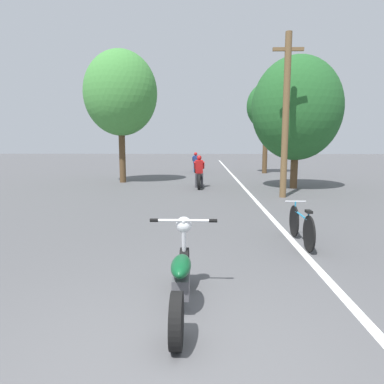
{
  "coord_description": "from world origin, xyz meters",
  "views": [
    {
      "loc": [
        0.25,
        -2.91,
        2.04
      ],
      "look_at": [
        -0.0,
        5.0,
        0.9
      ],
      "focal_mm": 32.0,
      "sensor_mm": 36.0,
      "label": 1
    }
  ],
  "objects_px": {
    "roadside_tree_right_far": "(266,107)",
    "motorcycle_rider_far": "(196,164)",
    "utility_pole": "(286,115)",
    "motorcycle_rider_lead": "(199,176)",
    "roadside_tree_right_near": "(297,109)",
    "roadside_tree_left": "(121,93)",
    "bicycle_parked": "(301,226)",
    "motorcycle_foreground": "(181,277)"
  },
  "relations": [
    {
      "from": "roadside_tree_right_far",
      "to": "utility_pole",
      "type": "bearing_deg",
      "value": -96.29
    },
    {
      "from": "roadside_tree_left",
      "to": "motorcycle_foreground",
      "type": "bearing_deg",
      "value": -74.0
    },
    {
      "from": "roadside_tree_right_far",
      "to": "motorcycle_rider_lead",
      "type": "relative_size",
      "value": 2.91
    },
    {
      "from": "motorcycle_rider_lead",
      "to": "motorcycle_rider_far",
      "type": "bearing_deg",
      "value": 92.31
    },
    {
      "from": "utility_pole",
      "to": "bicycle_parked",
      "type": "distance_m",
      "value": 6.67
    },
    {
      "from": "roadside_tree_left",
      "to": "bicycle_parked",
      "type": "distance_m",
      "value": 13.02
    },
    {
      "from": "roadside_tree_right_far",
      "to": "roadside_tree_left",
      "type": "height_order",
      "value": "roadside_tree_left"
    },
    {
      "from": "roadside_tree_left",
      "to": "motorcycle_rider_lead",
      "type": "xyz_separation_m",
      "value": [
        3.98,
        -1.97,
        -3.94
      ]
    },
    {
      "from": "utility_pole",
      "to": "motorcycle_rider_lead",
      "type": "distance_m",
      "value": 4.89
    },
    {
      "from": "roadside_tree_right_far",
      "to": "motorcycle_rider_lead",
      "type": "height_order",
      "value": "roadside_tree_right_far"
    },
    {
      "from": "roadside_tree_right_near",
      "to": "bicycle_parked",
      "type": "relative_size",
      "value": 3.3
    },
    {
      "from": "roadside_tree_right_near",
      "to": "roadside_tree_left",
      "type": "relative_size",
      "value": 0.87
    },
    {
      "from": "roadside_tree_right_far",
      "to": "roadside_tree_left",
      "type": "bearing_deg",
      "value": -145.85
    },
    {
      "from": "roadside_tree_left",
      "to": "motorcycle_rider_far",
      "type": "bearing_deg",
      "value": 60.3
    },
    {
      "from": "motorcycle_rider_far",
      "to": "roadside_tree_left",
      "type": "bearing_deg",
      "value": -119.7
    },
    {
      "from": "motorcycle_rider_lead",
      "to": "motorcycle_rider_far",
      "type": "distance_m",
      "value": 8.37
    },
    {
      "from": "roadside_tree_right_near",
      "to": "motorcycle_foreground",
      "type": "xyz_separation_m",
      "value": [
        -4.35,
        -11.49,
        -3.09
      ]
    },
    {
      "from": "roadside_tree_right_near",
      "to": "roadside_tree_right_far",
      "type": "relative_size",
      "value": 0.98
    },
    {
      "from": "motorcycle_rider_lead",
      "to": "bicycle_parked",
      "type": "xyz_separation_m",
      "value": [
        2.17,
        -8.74,
        -0.18
      ]
    },
    {
      "from": "motorcycle_foreground",
      "to": "bicycle_parked",
      "type": "bearing_deg",
      "value": 51.83
    },
    {
      "from": "roadside_tree_right_far",
      "to": "roadside_tree_left",
      "type": "distance_m",
      "value": 10.04
    },
    {
      "from": "bicycle_parked",
      "to": "roadside_tree_right_near",
      "type": "bearing_deg",
      "value": 76.36
    },
    {
      "from": "roadside_tree_right_far",
      "to": "motorcycle_rider_far",
      "type": "relative_size",
      "value": 2.95
    },
    {
      "from": "roadside_tree_right_near",
      "to": "roadside_tree_left",
      "type": "bearing_deg",
      "value": 165.73
    },
    {
      "from": "motorcycle_rider_lead",
      "to": "roadside_tree_right_near",
      "type": "bearing_deg",
      "value": -1.72
    },
    {
      "from": "motorcycle_rider_lead",
      "to": "bicycle_parked",
      "type": "bearing_deg",
      "value": -76.05
    },
    {
      "from": "roadside_tree_right_far",
      "to": "bicycle_parked",
      "type": "distance_m",
      "value": 16.97
    },
    {
      "from": "motorcycle_rider_far",
      "to": "utility_pole",
      "type": "bearing_deg",
      "value": -72.36
    },
    {
      "from": "utility_pole",
      "to": "roadside_tree_right_near",
      "type": "bearing_deg",
      "value": 67.57
    },
    {
      "from": "bicycle_parked",
      "to": "roadside_tree_left",
      "type": "bearing_deg",
      "value": 119.88
    },
    {
      "from": "roadside_tree_right_far",
      "to": "bicycle_parked",
      "type": "relative_size",
      "value": 3.37
    },
    {
      "from": "utility_pole",
      "to": "motorcycle_foreground",
      "type": "relative_size",
      "value": 2.93
    },
    {
      "from": "utility_pole",
      "to": "roadside_tree_right_near",
      "type": "distance_m",
      "value": 2.85
    },
    {
      "from": "utility_pole",
      "to": "bicycle_parked",
      "type": "relative_size",
      "value": 3.38
    },
    {
      "from": "utility_pole",
      "to": "roadside_tree_right_near",
      "type": "height_order",
      "value": "utility_pole"
    },
    {
      "from": "utility_pole",
      "to": "roadside_tree_right_far",
      "type": "bearing_deg",
      "value": 83.71
    },
    {
      "from": "roadside_tree_left",
      "to": "motorcycle_foreground",
      "type": "relative_size",
      "value": 3.27
    },
    {
      "from": "roadside_tree_right_near",
      "to": "motorcycle_rider_far",
      "type": "distance_m",
      "value": 10.11
    },
    {
      "from": "utility_pole",
      "to": "roadside_tree_right_near",
      "type": "relative_size",
      "value": 1.03
    },
    {
      "from": "roadside_tree_right_near",
      "to": "roadside_tree_left",
      "type": "height_order",
      "value": "roadside_tree_left"
    },
    {
      "from": "utility_pole",
      "to": "roadside_tree_left",
      "type": "xyz_separation_m",
      "value": [
        -7.17,
        4.7,
        1.43
      ]
    },
    {
      "from": "roadside_tree_right_near",
      "to": "roadside_tree_right_far",
      "type": "xyz_separation_m",
      "value": [
        0.07,
        7.74,
        0.86
      ]
    }
  ]
}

